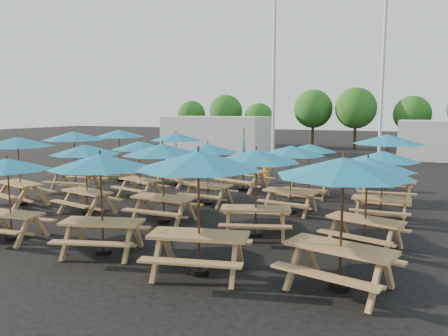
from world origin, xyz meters
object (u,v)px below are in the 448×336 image
at_px(picnic_unit_3, 119,136).
at_px(picnic_unit_5, 86,153).
at_px(picnic_unit_10, 208,151).
at_px(picnic_unit_16, 343,173).
at_px(picnic_unit_14, 291,154).
at_px(picnic_unit_7, 176,139).
at_px(picnic_unit_13, 256,160).
at_px(picnic_unit_19, 388,143).
at_px(waste_bin_0, 170,168).
at_px(picnic_unit_2, 74,139).
at_px(picnic_unit_4, 8,168).
at_px(waste_bin_3, 341,177).
at_px(picnic_unit_17, 368,169).
at_px(waste_bin_1, 268,173).
at_px(waste_bin_2, 272,174).
at_px(picnic_unit_12, 198,166).
at_px(picnic_unit_1, 18,145).
at_px(picnic_unit_15, 310,150).
at_px(picnic_unit_9, 163,153).
at_px(picnic_unit_6, 139,148).
at_px(waste_bin_4, 362,180).
at_px(picnic_unit_8, 100,166).
at_px(picnic_unit_11, 244,165).
at_px(picnic_unit_18, 383,160).

distance_m(picnic_unit_3, picnic_unit_5, 6.48).
xyz_separation_m(picnic_unit_10, picnic_unit_16, (5.46, -5.68, 0.29)).
bearing_deg(picnic_unit_14, picnic_unit_5, -147.78).
height_order(picnic_unit_7, picnic_unit_14, picnic_unit_7).
bearing_deg(picnic_unit_7, picnic_unit_14, -9.02).
relative_size(picnic_unit_13, picnic_unit_19, 1.07).
relative_size(picnic_unit_3, waste_bin_0, 3.55).
relative_size(picnic_unit_2, waste_bin_0, 3.26).
xyz_separation_m(picnic_unit_3, picnic_unit_13, (8.83, -5.92, -0.09)).
xyz_separation_m(picnic_unit_4, waste_bin_3, (6.43, 11.41, -1.43)).
bearing_deg(picnic_unit_17, picnic_unit_13, -162.29).
bearing_deg(picnic_unit_14, picnic_unit_13, -85.28).
bearing_deg(waste_bin_1, waste_bin_2, -2.59).
bearing_deg(picnic_unit_7, waste_bin_3, 39.08).
bearing_deg(picnic_unit_12, picnic_unit_4, 164.81).
bearing_deg(picnic_unit_10, picnic_unit_1, -150.39).
bearing_deg(waste_bin_3, picnic_unit_15, -104.80).
relative_size(picnic_unit_4, picnic_unit_9, 0.96).
bearing_deg(picnic_unit_6, picnic_unit_5, -76.72).
distance_m(picnic_unit_9, waste_bin_1, 8.34).
bearing_deg(waste_bin_4, picnic_unit_4, -123.73).
bearing_deg(waste_bin_2, picnic_unit_16, -66.39).
height_order(picnic_unit_4, picnic_unit_8, picnic_unit_8).
distance_m(picnic_unit_14, picnic_unit_15, 2.76).
relative_size(picnic_unit_8, waste_bin_1, 3.44).
bearing_deg(picnic_unit_3, picnic_unit_4, -86.58).
bearing_deg(waste_bin_0, waste_bin_3, 1.90).
relative_size(picnic_unit_2, picnic_unit_16, 0.93).
distance_m(picnic_unit_7, picnic_unit_11, 3.28).
bearing_deg(picnic_unit_13, picnic_unit_15, 70.81).
bearing_deg(picnic_unit_19, picnic_unit_16, -97.76).
height_order(picnic_unit_5, picnic_unit_7, picnic_unit_7).
bearing_deg(picnic_unit_12, picnic_unit_14, 73.96).
distance_m(picnic_unit_8, picnic_unit_17, 6.16).
relative_size(picnic_unit_19, waste_bin_0, 3.20).
xyz_separation_m(picnic_unit_2, picnic_unit_15, (8.83, 2.81, -0.38)).
height_order(picnic_unit_11, picnic_unit_17, picnic_unit_11).
bearing_deg(picnic_unit_8, picnic_unit_10, 74.44).
bearing_deg(picnic_unit_11, picnic_unit_18, -12.39).
relative_size(picnic_unit_10, picnic_unit_11, 0.89).
relative_size(picnic_unit_3, picnic_unit_10, 1.31).
bearing_deg(picnic_unit_18, picnic_unit_6, 179.17).
height_order(picnic_unit_1, picnic_unit_13, picnic_unit_1).
distance_m(picnic_unit_13, picnic_unit_14, 2.99).
height_order(picnic_unit_17, waste_bin_3, picnic_unit_17).
distance_m(picnic_unit_6, picnic_unit_13, 6.48).
bearing_deg(picnic_unit_3, picnic_unit_9, -60.92).
xyz_separation_m(picnic_unit_18, waste_bin_3, (-2.05, 5.62, -1.44)).
relative_size(picnic_unit_15, picnic_unit_16, 0.70).
xyz_separation_m(picnic_unit_4, picnic_unit_16, (8.18, 0.20, 0.32)).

